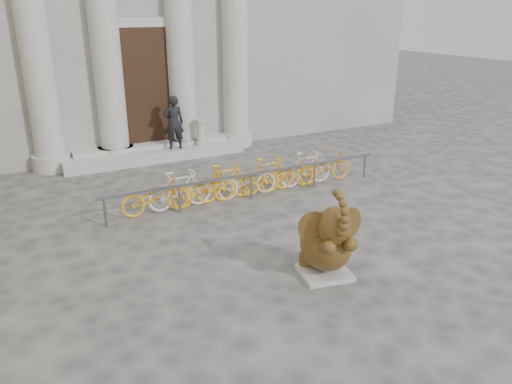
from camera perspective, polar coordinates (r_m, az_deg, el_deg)
ground at (r=9.19m, az=6.66°, el=-11.13°), size 80.00×80.00×0.00m
entrance_steps at (r=17.06m, az=-11.43°, el=4.29°), size 6.00×1.20×0.36m
elephant_statue at (r=9.38m, az=8.07°, el=-5.85°), size 1.21×1.44×1.85m
bike_rack at (r=13.30m, az=-1.03°, el=1.56°), size 8.00×0.53×1.00m
pedestrian at (r=16.71m, az=-9.37°, el=7.85°), size 0.71×0.54×1.77m
balustrade_post at (r=17.12m, az=-6.37°, el=6.67°), size 0.37×0.37×0.90m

